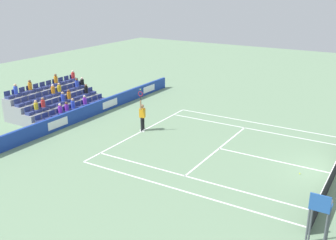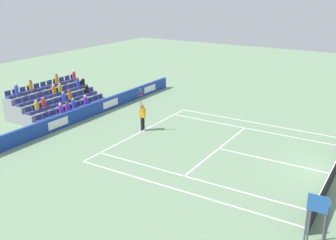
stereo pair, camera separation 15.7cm
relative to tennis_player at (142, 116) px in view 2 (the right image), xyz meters
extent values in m
plane|color=gray|center=(0.17, 11.94, -0.99)|extent=(80.00, 80.00, 0.00)
cube|color=white|center=(0.17, 0.05, -0.99)|extent=(10.97, 0.10, 0.01)
cube|color=white|center=(0.17, 5.54, -0.99)|extent=(8.23, 0.10, 0.01)
cube|color=white|center=(0.17, 8.74, -0.99)|extent=(0.10, 6.40, 0.01)
cube|color=white|center=(4.28, 6.00, -0.99)|extent=(0.10, 11.89, 0.01)
cube|color=white|center=(-3.95, 6.00, -0.99)|extent=(0.10, 11.89, 0.01)
cube|color=white|center=(5.65, 6.00, -0.99)|extent=(0.10, 11.89, 0.01)
cube|color=white|center=(-5.32, 6.00, -0.99)|extent=(0.10, 11.89, 0.01)
cube|color=white|center=(0.17, 0.15, -0.99)|extent=(0.10, 0.20, 0.01)
cube|color=#193899|center=(0.17, -4.84, -0.52)|extent=(21.36, 0.20, 0.95)
cube|color=white|center=(-7.84, -4.73, -0.52)|extent=(1.71, 0.01, 0.53)
cube|color=white|center=(-2.50, -4.73, -0.52)|extent=(1.71, 0.01, 0.53)
cube|color=white|center=(2.84, -4.73, -0.52)|extent=(1.71, 0.01, 0.53)
cylinder|color=#33383D|center=(6.10, 11.94, -0.46)|extent=(0.10, 0.10, 1.07)
cylinder|color=black|center=(-0.12, -0.03, -0.54)|extent=(0.16, 0.16, 0.90)
cylinder|color=black|center=(0.11, 0.02, -0.54)|extent=(0.16, 0.16, 0.90)
cube|color=white|center=(-0.12, -0.03, -0.95)|extent=(0.17, 0.28, 0.08)
cube|color=white|center=(0.11, 0.02, -0.95)|extent=(0.17, 0.28, 0.08)
cube|color=orange|center=(-0.01, 0.00, 0.21)|extent=(0.29, 0.40, 0.60)
sphere|color=#9E7251|center=(-0.01, 0.00, 0.67)|extent=(0.24, 0.24, 0.24)
cylinder|color=#9E7251|center=(0.21, 0.04, 0.82)|extent=(0.09, 0.09, 0.62)
cylinder|color=#9E7251|center=(-0.23, 0.00, 0.23)|extent=(0.09, 0.09, 0.56)
cylinder|color=black|center=(0.21, 0.04, 1.27)|extent=(0.04, 0.04, 0.28)
torus|color=red|center=(0.21, 0.04, 1.55)|extent=(0.09, 0.31, 0.31)
sphere|color=#D1E533|center=(0.21, 0.04, 1.83)|extent=(0.07, 0.07, 0.07)
cylinder|color=#474C54|center=(6.55, 12.03, -0.14)|extent=(0.07, 0.07, 1.71)
cylinder|color=#474C54|center=(6.55, 12.63, -0.14)|extent=(0.07, 0.07, 1.71)
cylinder|color=#474C54|center=(7.15, 12.03, -0.14)|extent=(0.07, 0.07, 1.71)
cylinder|color=#474C54|center=(7.15, 12.63, -0.14)|extent=(0.07, 0.07, 1.71)
cube|color=#23519E|center=(6.85, 12.33, 0.76)|extent=(0.70, 0.70, 0.08)
cube|color=#23519E|center=(7.17, 12.33, 1.07)|extent=(0.06, 0.70, 0.55)
cube|color=#474C54|center=(6.85, 12.01, 0.94)|extent=(0.56, 0.05, 0.04)
cube|color=#474C54|center=(6.85, 12.65, 0.94)|extent=(0.56, 0.05, 0.04)
cube|color=gray|center=(0.17, -5.92, -0.78)|extent=(6.82, 0.95, 0.42)
cube|color=navy|center=(-2.93, -5.92, -0.47)|extent=(0.48, 0.44, 0.20)
cube|color=navy|center=(-2.93, -6.12, -0.22)|extent=(0.48, 0.04, 0.30)
cube|color=navy|center=(-2.31, -5.92, -0.47)|extent=(0.48, 0.44, 0.20)
cube|color=navy|center=(-2.31, -6.12, -0.22)|extent=(0.48, 0.04, 0.30)
cube|color=navy|center=(-1.69, -5.92, -0.47)|extent=(0.48, 0.44, 0.20)
cube|color=navy|center=(-1.69, -6.12, -0.22)|extent=(0.48, 0.04, 0.30)
cube|color=navy|center=(-1.07, -5.92, -0.47)|extent=(0.48, 0.44, 0.20)
cube|color=navy|center=(-1.07, -6.12, -0.22)|extent=(0.48, 0.04, 0.30)
cube|color=navy|center=(-0.45, -5.92, -0.47)|extent=(0.48, 0.44, 0.20)
cube|color=navy|center=(-0.45, -6.12, -0.22)|extent=(0.48, 0.04, 0.30)
cube|color=navy|center=(0.17, -5.92, -0.47)|extent=(0.48, 0.44, 0.20)
cube|color=navy|center=(0.17, -6.12, -0.22)|extent=(0.48, 0.04, 0.30)
cube|color=navy|center=(0.79, -5.92, -0.47)|extent=(0.48, 0.44, 0.20)
cube|color=navy|center=(0.79, -6.12, -0.22)|extent=(0.48, 0.04, 0.30)
cube|color=navy|center=(1.41, -5.92, -0.47)|extent=(0.48, 0.44, 0.20)
cube|color=navy|center=(1.41, -6.12, -0.22)|extent=(0.48, 0.04, 0.30)
cube|color=navy|center=(2.03, -5.92, -0.47)|extent=(0.48, 0.44, 0.20)
cube|color=navy|center=(2.03, -6.12, -0.22)|extent=(0.48, 0.04, 0.30)
cube|color=navy|center=(2.65, -5.92, -0.47)|extent=(0.48, 0.44, 0.20)
cube|color=navy|center=(2.65, -6.12, -0.22)|extent=(0.48, 0.04, 0.30)
cube|color=navy|center=(3.27, -5.92, -0.47)|extent=(0.48, 0.44, 0.20)
cube|color=navy|center=(3.27, -6.12, -0.22)|extent=(0.48, 0.04, 0.30)
cube|color=gray|center=(0.17, -6.87, -0.57)|extent=(6.82, 0.95, 0.84)
cube|color=navy|center=(-2.93, -6.87, -0.05)|extent=(0.48, 0.44, 0.20)
cube|color=navy|center=(-2.93, -7.07, 0.20)|extent=(0.48, 0.04, 0.30)
cube|color=navy|center=(-2.31, -6.87, -0.05)|extent=(0.48, 0.44, 0.20)
cube|color=navy|center=(-2.31, -7.07, 0.20)|extent=(0.48, 0.04, 0.30)
cube|color=navy|center=(-1.69, -6.87, -0.05)|extent=(0.48, 0.44, 0.20)
cube|color=navy|center=(-1.69, -7.07, 0.20)|extent=(0.48, 0.04, 0.30)
cube|color=navy|center=(-1.07, -6.87, -0.05)|extent=(0.48, 0.44, 0.20)
cube|color=navy|center=(-1.07, -7.07, 0.20)|extent=(0.48, 0.04, 0.30)
cube|color=navy|center=(-0.45, -6.87, -0.05)|extent=(0.48, 0.44, 0.20)
cube|color=navy|center=(-0.45, -7.07, 0.20)|extent=(0.48, 0.04, 0.30)
cube|color=navy|center=(0.17, -6.87, -0.05)|extent=(0.48, 0.44, 0.20)
cube|color=navy|center=(0.17, -7.07, 0.20)|extent=(0.48, 0.04, 0.30)
cube|color=navy|center=(0.79, -6.87, -0.05)|extent=(0.48, 0.44, 0.20)
cube|color=navy|center=(0.79, -7.07, 0.20)|extent=(0.48, 0.04, 0.30)
cube|color=navy|center=(1.41, -6.87, -0.05)|extent=(0.48, 0.44, 0.20)
cube|color=navy|center=(1.41, -7.07, 0.20)|extent=(0.48, 0.04, 0.30)
cube|color=navy|center=(2.03, -6.87, -0.05)|extent=(0.48, 0.44, 0.20)
cube|color=navy|center=(2.03, -7.07, 0.20)|extent=(0.48, 0.04, 0.30)
cube|color=navy|center=(2.65, -6.87, -0.05)|extent=(0.48, 0.44, 0.20)
cube|color=navy|center=(2.65, -7.07, 0.20)|extent=(0.48, 0.04, 0.30)
cube|color=navy|center=(3.27, -6.87, -0.05)|extent=(0.48, 0.44, 0.20)
cube|color=navy|center=(3.27, -7.07, 0.20)|extent=(0.48, 0.04, 0.30)
cube|color=gray|center=(0.17, -7.82, -0.36)|extent=(6.82, 0.95, 1.26)
cube|color=navy|center=(-2.93, -7.82, 0.37)|extent=(0.48, 0.44, 0.20)
cube|color=navy|center=(-2.93, -8.02, 0.62)|extent=(0.48, 0.04, 0.30)
cube|color=navy|center=(-2.31, -7.82, 0.37)|extent=(0.48, 0.44, 0.20)
cube|color=navy|center=(-2.31, -8.02, 0.62)|extent=(0.48, 0.04, 0.30)
cube|color=navy|center=(-1.69, -7.82, 0.37)|extent=(0.48, 0.44, 0.20)
cube|color=navy|center=(-1.69, -8.02, 0.62)|extent=(0.48, 0.04, 0.30)
cube|color=navy|center=(-1.07, -7.82, 0.37)|extent=(0.48, 0.44, 0.20)
cube|color=navy|center=(-1.07, -8.02, 0.62)|extent=(0.48, 0.04, 0.30)
cube|color=navy|center=(-0.45, -7.82, 0.37)|extent=(0.48, 0.44, 0.20)
cube|color=navy|center=(-0.45, -8.02, 0.62)|extent=(0.48, 0.04, 0.30)
cube|color=navy|center=(0.17, -7.82, 0.37)|extent=(0.48, 0.44, 0.20)
cube|color=navy|center=(0.17, -8.02, 0.62)|extent=(0.48, 0.04, 0.30)
cube|color=navy|center=(0.79, -7.82, 0.37)|extent=(0.48, 0.44, 0.20)
cube|color=navy|center=(0.79, -8.02, 0.62)|extent=(0.48, 0.04, 0.30)
cube|color=navy|center=(1.41, -7.82, 0.37)|extent=(0.48, 0.44, 0.20)
cube|color=navy|center=(1.41, -8.02, 0.62)|extent=(0.48, 0.04, 0.30)
cube|color=navy|center=(2.03, -7.82, 0.37)|extent=(0.48, 0.44, 0.20)
cube|color=navy|center=(2.03, -8.02, 0.62)|extent=(0.48, 0.04, 0.30)
cube|color=navy|center=(2.65, -7.82, 0.37)|extent=(0.48, 0.44, 0.20)
cube|color=navy|center=(2.65, -8.02, 0.62)|extent=(0.48, 0.04, 0.30)
cube|color=navy|center=(3.27, -7.82, 0.37)|extent=(0.48, 0.44, 0.20)
cube|color=navy|center=(3.27, -8.02, 0.62)|extent=(0.48, 0.04, 0.30)
cube|color=gray|center=(0.17, -8.77, -0.15)|extent=(6.82, 0.95, 1.68)
cube|color=navy|center=(-2.93, -8.77, 0.79)|extent=(0.48, 0.44, 0.20)
cube|color=navy|center=(-2.93, -8.97, 1.04)|extent=(0.48, 0.04, 0.30)
cube|color=navy|center=(-2.31, -8.77, 0.79)|extent=(0.48, 0.44, 0.20)
cube|color=navy|center=(-2.31, -8.97, 1.04)|extent=(0.48, 0.04, 0.30)
cube|color=navy|center=(-1.69, -8.77, 0.79)|extent=(0.48, 0.44, 0.20)
cube|color=navy|center=(-1.69, -8.97, 1.04)|extent=(0.48, 0.04, 0.30)
cube|color=navy|center=(-1.07, -8.77, 0.79)|extent=(0.48, 0.44, 0.20)
cube|color=navy|center=(-1.07, -8.97, 1.04)|extent=(0.48, 0.04, 0.30)
cube|color=navy|center=(-0.45, -8.77, 0.79)|extent=(0.48, 0.44, 0.20)
cube|color=navy|center=(-0.45, -8.97, 1.04)|extent=(0.48, 0.04, 0.30)
cube|color=navy|center=(0.17, -8.77, 0.79)|extent=(0.48, 0.44, 0.20)
cube|color=navy|center=(0.17, -8.97, 1.04)|extent=(0.48, 0.04, 0.30)
cube|color=navy|center=(0.79, -8.77, 0.79)|extent=(0.48, 0.44, 0.20)
cube|color=navy|center=(0.79, -8.97, 1.04)|extent=(0.48, 0.04, 0.30)
cube|color=navy|center=(1.41, -8.77, 0.79)|extent=(0.48, 0.44, 0.20)
cube|color=navy|center=(1.41, -8.97, 1.04)|extent=(0.48, 0.04, 0.30)
cube|color=navy|center=(2.03, -8.77, 0.79)|extent=(0.48, 0.44, 0.20)
cube|color=navy|center=(2.03, -8.97, 1.04)|extent=(0.48, 0.04, 0.30)
cube|color=navy|center=(2.65, -8.77, 0.79)|extent=(0.48, 0.44, 0.20)
cube|color=navy|center=(2.65, -8.97, 1.04)|extent=(0.48, 0.04, 0.30)
cube|color=navy|center=(3.27, -8.77, 0.79)|extent=(0.48, 0.44, 0.20)
cube|color=navy|center=(3.27, -8.97, 1.04)|extent=(0.48, 0.04, 0.30)
cylinder|color=black|center=(-2.31, -6.92, 0.31)|extent=(0.28, 0.28, 0.52)
sphere|color=brown|center=(-2.31, -6.92, 0.67)|extent=(0.20, 0.20, 0.20)
cylinder|color=black|center=(-2.93, -7.87, 0.68)|extent=(0.28, 0.28, 0.42)
sphere|color=beige|center=(-2.93, -7.87, 0.99)|extent=(0.20, 0.20, 0.20)
cylinder|color=purple|center=(-1.07, -5.97, -0.13)|extent=(0.28, 0.28, 0.48)
sphere|color=beige|center=(-1.07, -5.97, 0.21)|extent=(0.20, 0.20, 0.20)
cylinder|color=orange|center=(-0.45, -6.92, 0.30)|extent=(0.28, 0.28, 0.51)
sphere|color=brown|center=(-0.45, -6.92, 0.66)|extent=(0.20, 0.20, 0.20)
cylinder|color=blue|center=(0.17, -5.97, -0.10)|extent=(0.28, 0.28, 0.54)
sphere|color=#D3A884|center=(0.17, -5.97, 0.26)|extent=(0.20, 0.20, 0.20)
cylinder|color=blue|center=(0.17, -6.92, 0.28)|extent=(0.28, 0.28, 0.47)
sphere|color=#D3A884|center=(0.17, -6.92, 0.62)|extent=(0.20, 0.20, 0.20)
cylinder|color=red|center=(2.03, -6.92, 0.30)|extent=(0.28, 0.28, 0.50)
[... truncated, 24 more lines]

